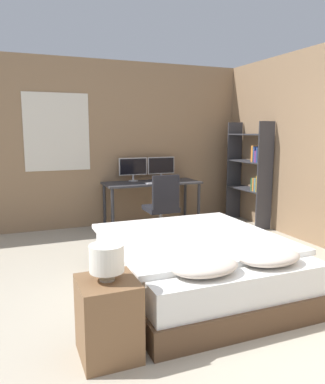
{
  "coord_description": "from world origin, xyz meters",
  "views": [
    {
      "loc": [
        -1.99,
        -1.91,
        1.57
      ],
      "look_at": [
        -0.12,
        2.74,
        0.75
      ],
      "focal_mm": 35.0,
      "sensor_mm": 36.0,
      "label": 1
    }
  ],
  "objects_px": {
    "desk": "(152,187)",
    "bookshelf": "(252,168)",
    "bed": "(196,264)",
    "office_chair": "(162,213)",
    "bedside_lamp": "(107,258)",
    "monitor_left": "(133,168)",
    "computer_mouse": "(172,182)",
    "monitor_right": "(161,167)",
    "keyboard": "(156,183)",
    "nightstand": "(108,318)"
  },
  "relations": [
    {
      "from": "desk",
      "to": "bookshelf",
      "type": "xyz_separation_m",
      "value": [
        1.56,
        -0.57,
        0.3
      ]
    },
    {
      "from": "bed",
      "to": "office_chair",
      "type": "height_order",
      "value": "office_chair"
    },
    {
      "from": "bedside_lamp",
      "to": "monitor_left",
      "type": "distance_m",
      "value": 3.79
    },
    {
      "from": "bedside_lamp",
      "to": "computer_mouse",
      "type": "xyz_separation_m",
      "value": [
        1.82,
        3.12,
        0.05
      ]
    },
    {
      "from": "monitor_left",
      "to": "monitor_right",
      "type": "xyz_separation_m",
      "value": [
        0.5,
        0.0,
        0.0
      ]
    },
    {
      "from": "desk",
      "to": "computer_mouse",
      "type": "bearing_deg",
      "value": -38.57
    },
    {
      "from": "monitor_left",
      "to": "keyboard",
      "type": "xyz_separation_m",
      "value": [
        0.25,
        -0.43,
        -0.22
      ]
    },
    {
      "from": "desk",
      "to": "office_chair",
      "type": "height_order",
      "value": "office_chair"
    },
    {
      "from": "monitor_right",
      "to": "monitor_left",
      "type": "bearing_deg",
      "value": 180.0
    },
    {
      "from": "monitor_right",
      "to": "bedside_lamp",
      "type": "bearing_deg",
      "value": -117.05
    },
    {
      "from": "desk",
      "to": "nightstand",
      "type": "bearing_deg",
      "value": -115.08
    },
    {
      "from": "bookshelf",
      "to": "desk",
      "type": "bearing_deg",
      "value": 160.08
    },
    {
      "from": "monitor_left",
      "to": "bookshelf",
      "type": "relative_size",
      "value": 0.28
    },
    {
      "from": "office_chair",
      "to": "bookshelf",
      "type": "xyz_separation_m",
      "value": [
        1.68,
        0.18,
        0.58
      ]
    },
    {
      "from": "monitor_left",
      "to": "computer_mouse",
      "type": "distance_m",
      "value": 0.7
    },
    {
      "from": "computer_mouse",
      "to": "office_chair",
      "type": "xyz_separation_m",
      "value": [
        -0.38,
        -0.53,
        -0.38
      ]
    },
    {
      "from": "bed",
      "to": "computer_mouse",
      "type": "distance_m",
      "value": 2.52
    },
    {
      "from": "desk",
      "to": "office_chair",
      "type": "xyz_separation_m",
      "value": [
        -0.11,
        -0.74,
        -0.28
      ]
    },
    {
      "from": "nightstand",
      "to": "bedside_lamp",
      "type": "height_order",
      "value": "bedside_lamp"
    },
    {
      "from": "bed",
      "to": "office_chair",
      "type": "relative_size",
      "value": 2.09
    },
    {
      "from": "bed",
      "to": "computer_mouse",
      "type": "xyz_separation_m",
      "value": [
        0.75,
        2.36,
        0.49
      ]
    },
    {
      "from": "computer_mouse",
      "to": "office_chair",
      "type": "relative_size",
      "value": 0.07
    },
    {
      "from": "desk",
      "to": "monitor_left",
      "type": "height_order",
      "value": "monitor_left"
    },
    {
      "from": "nightstand",
      "to": "bookshelf",
      "type": "relative_size",
      "value": 0.32
    },
    {
      "from": "bedside_lamp",
      "to": "computer_mouse",
      "type": "distance_m",
      "value": 3.61
    },
    {
      "from": "bed",
      "to": "monitor_right",
      "type": "bearing_deg",
      "value": 75.16
    },
    {
      "from": "bookshelf",
      "to": "monitor_right",
      "type": "bearing_deg",
      "value": 149.22
    },
    {
      "from": "monitor_left",
      "to": "keyboard",
      "type": "distance_m",
      "value": 0.54
    },
    {
      "from": "bed",
      "to": "monitor_left",
      "type": "distance_m",
      "value": 2.88
    },
    {
      "from": "monitor_right",
      "to": "bed",
      "type": "bearing_deg",
      "value": -104.84
    },
    {
      "from": "desk",
      "to": "office_chair",
      "type": "bearing_deg",
      "value": -98.75
    },
    {
      "from": "monitor_left",
      "to": "monitor_right",
      "type": "height_order",
      "value": "same"
    },
    {
      "from": "bed",
      "to": "keyboard",
      "type": "bearing_deg",
      "value": 78.36
    },
    {
      "from": "bed",
      "to": "bedside_lamp",
      "type": "height_order",
      "value": "bedside_lamp"
    },
    {
      "from": "bed",
      "to": "bookshelf",
      "type": "height_order",
      "value": "bookshelf"
    },
    {
      "from": "bedside_lamp",
      "to": "monitor_right",
      "type": "height_order",
      "value": "monitor_right"
    },
    {
      "from": "bed",
      "to": "nightstand",
      "type": "relative_size",
      "value": 3.58
    },
    {
      "from": "nightstand",
      "to": "keyboard",
      "type": "relative_size",
      "value": 1.59
    },
    {
      "from": "nightstand",
      "to": "keyboard",
      "type": "distance_m",
      "value": 3.52
    },
    {
      "from": "nightstand",
      "to": "keyboard",
      "type": "bearing_deg",
      "value": 63.45
    },
    {
      "from": "bedside_lamp",
      "to": "desk",
      "type": "bearing_deg",
      "value": 64.92
    },
    {
      "from": "monitor_right",
      "to": "computer_mouse",
      "type": "distance_m",
      "value": 0.47
    },
    {
      "from": "nightstand",
      "to": "computer_mouse",
      "type": "distance_m",
      "value": 3.64
    },
    {
      "from": "desk",
      "to": "monitor_right",
      "type": "distance_m",
      "value": 0.45
    },
    {
      "from": "office_chair",
      "to": "bookshelf",
      "type": "bearing_deg",
      "value": 6.03
    },
    {
      "from": "keyboard",
      "to": "office_chair",
      "type": "relative_size",
      "value": 0.37
    },
    {
      "from": "keyboard",
      "to": "computer_mouse",
      "type": "relative_size",
      "value": 4.99
    },
    {
      "from": "monitor_left",
      "to": "keyboard",
      "type": "relative_size",
      "value": 1.38
    },
    {
      "from": "keyboard",
      "to": "bed",
      "type": "bearing_deg",
      "value": -101.64
    },
    {
      "from": "bedside_lamp",
      "to": "bed",
      "type": "bearing_deg",
      "value": 35.37
    }
  ]
}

